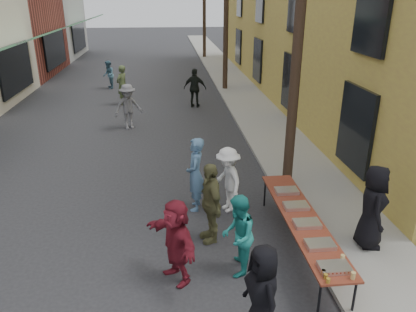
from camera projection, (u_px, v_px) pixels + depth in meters
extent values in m
plane|color=#28282B|center=(114.00, 265.00, 7.87)|extent=(120.00, 120.00, 0.00)
cube|color=gray|center=(238.00, 89.00, 22.17)|extent=(2.20, 60.00, 0.10)
cylinder|color=#2D2116|center=(300.00, 12.00, 9.37)|extent=(0.26, 0.26, 9.00)
cylinder|color=#2D2116|center=(226.00, 2.00, 20.45)|extent=(0.26, 0.26, 9.00)
cube|color=maroon|center=(302.00, 218.00, 8.08)|extent=(0.70, 4.00, 0.04)
cylinder|color=black|center=(319.00, 300.00, 6.46)|extent=(0.04, 0.04, 0.71)
cylinder|color=black|center=(354.00, 298.00, 6.51)|extent=(0.04, 0.04, 0.71)
cylinder|color=black|center=(265.00, 193.00, 9.93)|extent=(0.04, 0.04, 0.71)
cylinder|color=black|center=(288.00, 192.00, 9.98)|extent=(0.04, 0.04, 0.71)
cube|color=maroon|center=(334.00, 267.00, 6.53)|extent=(0.50, 0.33, 0.08)
cube|color=#B2B2B7|center=(320.00, 244.00, 7.13)|extent=(0.50, 0.33, 0.08)
cube|color=tan|center=(307.00, 224.00, 7.78)|extent=(0.50, 0.33, 0.08)
cube|color=#B2B2B7|center=(296.00, 206.00, 8.43)|extent=(0.50, 0.33, 0.08)
cube|color=tan|center=(287.00, 191.00, 9.07)|extent=(0.50, 0.33, 0.08)
cylinder|color=#A57F26|center=(328.00, 280.00, 6.24)|extent=(0.07, 0.07, 0.08)
cylinder|color=#A57F26|center=(326.00, 276.00, 6.33)|extent=(0.07, 0.07, 0.08)
cylinder|color=#A57F26|center=(323.00, 272.00, 6.42)|extent=(0.07, 0.07, 0.08)
cylinder|color=tan|center=(353.00, 276.00, 6.31)|extent=(0.08, 0.08, 0.12)
imported|color=black|center=(262.00, 295.00, 5.91)|extent=(0.69, 0.89, 1.62)
imported|color=#51779D|center=(195.00, 174.00, 9.61)|extent=(0.53, 0.72, 1.81)
imported|color=teal|center=(238.00, 236.00, 7.39)|extent=(0.77, 0.89, 1.58)
imported|color=white|center=(228.00, 180.00, 9.57)|extent=(0.86, 1.16, 1.61)
imported|color=brown|center=(210.00, 203.00, 8.37)|extent=(0.63, 1.10, 1.76)
imported|color=maroon|center=(176.00, 241.00, 7.20)|extent=(1.15, 1.54, 1.61)
imported|color=black|center=(373.00, 207.00, 8.02)|extent=(0.74, 0.96, 1.74)
imported|color=slate|center=(128.00, 107.00, 15.52)|extent=(1.29, 1.10, 1.73)
imported|color=black|center=(195.00, 88.00, 18.49)|extent=(1.11, 0.69, 1.77)
imported|color=#4C5C35|center=(122.00, 85.00, 18.95)|extent=(0.73, 0.80, 1.83)
imported|color=teal|center=(109.00, 75.00, 22.17)|extent=(0.70, 0.83, 1.52)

